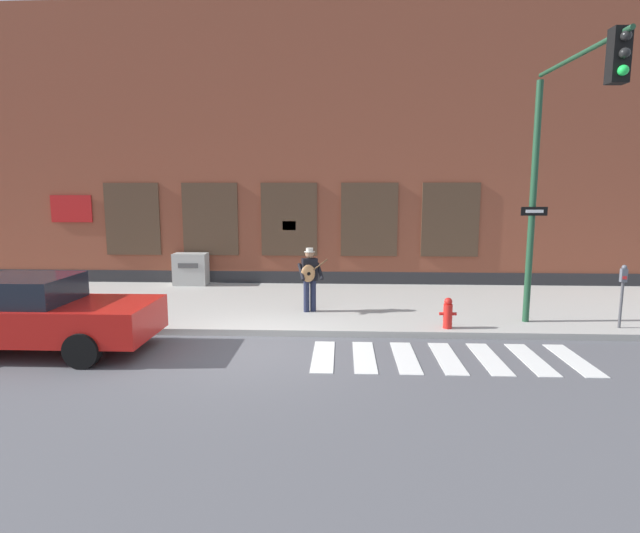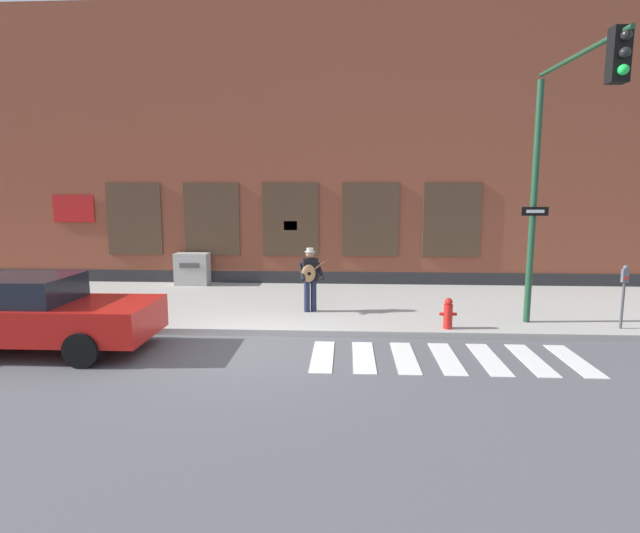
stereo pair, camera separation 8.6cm
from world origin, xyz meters
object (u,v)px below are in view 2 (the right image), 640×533
at_px(parking_meter, 624,287).
at_px(traffic_light, 562,148).
at_px(busker, 310,276).
at_px(fire_hydrant, 448,313).
at_px(red_car, 36,314).
at_px(utility_box, 192,269).

bearing_deg(parking_meter, traffic_light, -159.09).
bearing_deg(parking_meter, busker, 170.21).
height_order(parking_meter, fire_hydrant, parking_meter).
relative_size(red_car, fire_hydrant, 6.58).
xyz_separation_m(busker, utility_box, (-4.16, 3.57, -0.40)).
distance_m(busker, fire_hydrant, 3.55).
xyz_separation_m(red_car, traffic_light, (10.50, 1.11, 3.28)).
relative_size(red_car, parking_meter, 3.21).
bearing_deg(red_car, busker, 29.93).
relative_size(parking_meter, fire_hydrant, 2.05).
bearing_deg(traffic_light, red_car, -173.96).
bearing_deg(busker, red_car, -150.07).
relative_size(busker, utility_box, 1.50).
relative_size(busker, fire_hydrant, 2.34).
bearing_deg(parking_meter, red_car, -171.63).
bearing_deg(traffic_light, busker, 159.77).
bearing_deg(red_car, parking_meter, 8.37).
xyz_separation_m(red_car, fire_hydrant, (8.48, 1.61, -0.28)).
bearing_deg(red_car, fire_hydrant, 10.78).
xyz_separation_m(busker, traffic_light, (5.23, -1.93, 2.97)).
distance_m(red_car, traffic_light, 11.06).
bearing_deg(red_car, utility_box, 80.38).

